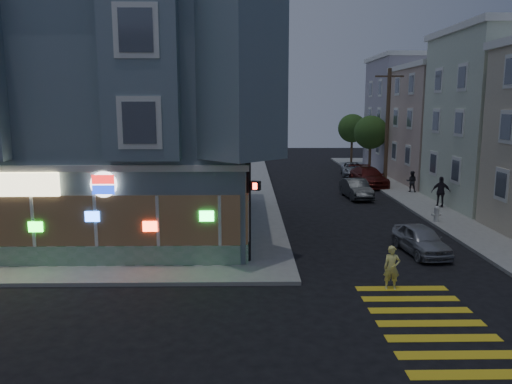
{
  "coord_description": "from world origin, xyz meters",
  "views": [
    {
      "loc": [
        1.09,
        -14.97,
        6.38
      ],
      "look_at": [
        1.45,
        6.36,
        2.65
      ],
      "focal_mm": 35.0,
      "sensor_mm": 36.0,
      "label": 1
    }
  ],
  "objects_px": {
    "utility_pole": "(387,126)",
    "parked_car_c": "(368,177)",
    "fire_hydrant": "(437,213)",
    "pedestrian_b": "(441,192)",
    "parked_car_a": "(421,240)",
    "parked_car_b": "(356,189)",
    "running_child": "(392,268)",
    "parked_car_d": "(353,169)",
    "street_tree_far": "(352,128)",
    "pedestrian_a": "(412,181)",
    "street_tree_near": "(371,132)",
    "traffic_signal": "(249,167)"
  },
  "relations": [
    {
      "from": "parked_car_a",
      "to": "parked_car_d",
      "type": "xyz_separation_m",
      "value": [
        2.1,
        24.28,
        -0.03
      ]
    },
    {
      "from": "utility_pole",
      "to": "street_tree_near",
      "type": "bearing_deg",
      "value": 88.09
    },
    {
      "from": "utility_pole",
      "to": "parked_car_c",
      "type": "xyz_separation_m",
      "value": [
        -1.3,
        0.1,
        -4.05
      ]
    },
    {
      "from": "pedestrian_a",
      "to": "parked_car_c",
      "type": "xyz_separation_m",
      "value": [
        -2.3,
        3.51,
        -0.16
      ]
    },
    {
      "from": "running_child",
      "to": "parked_car_d",
      "type": "bearing_deg",
      "value": 86.76
    },
    {
      "from": "parked_car_b",
      "to": "street_tree_far",
      "type": "bearing_deg",
      "value": 74.9
    },
    {
      "from": "parked_car_b",
      "to": "traffic_signal",
      "type": "xyz_separation_m",
      "value": [
        -7.45,
        -14.51,
        3.31
      ]
    },
    {
      "from": "street_tree_far",
      "to": "parked_car_d",
      "type": "distance_m",
      "value": 8.7
    },
    {
      "from": "running_child",
      "to": "pedestrian_b",
      "type": "bearing_deg",
      "value": 68.74
    },
    {
      "from": "pedestrian_b",
      "to": "parked_car_b",
      "type": "distance_m",
      "value": 5.87
    },
    {
      "from": "pedestrian_b",
      "to": "parked_car_c",
      "type": "xyz_separation_m",
      "value": [
        -2.3,
        9.06,
        -0.35
      ]
    },
    {
      "from": "parked_car_d",
      "to": "street_tree_near",
      "type": "bearing_deg",
      "value": 2.7
    },
    {
      "from": "pedestrian_b",
      "to": "parked_car_b",
      "type": "relative_size",
      "value": 0.47
    },
    {
      "from": "utility_pole",
      "to": "parked_car_d",
      "type": "relative_size",
      "value": 2.09
    },
    {
      "from": "parked_car_a",
      "to": "utility_pole",
      "type": "bearing_deg",
      "value": 73.41
    },
    {
      "from": "pedestrian_b",
      "to": "street_tree_near",
      "type": "bearing_deg",
      "value": -72.03
    },
    {
      "from": "street_tree_far",
      "to": "running_child",
      "type": "relative_size",
      "value": 3.41
    },
    {
      "from": "street_tree_far",
      "to": "parked_car_a",
      "type": "bearing_deg",
      "value": -96.38
    },
    {
      "from": "utility_pole",
      "to": "running_child",
      "type": "height_order",
      "value": "utility_pole"
    },
    {
      "from": "fire_hydrant",
      "to": "utility_pole",
      "type": "bearing_deg",
      "value": 86.88
    },
    {
      "from": "parked_car_c",
      "to": "utility_pole",
      "type": "bearing_deg",
      "value": -9.71
    },
    {
      "from": "utility_pole",
      "to": "street_tree_far",
      "type": "bearing_deg",
      "value": 89.18
    },
    {
      "from": "utility_pole",
      "to": "parked_car_c",
      "type": "bearing_deg",
      "value": 175.61
    },
    {
      "from": "parked_car_a",
      "to": "parked_car_c",
      "type": "height_order",
      "value": "parked_car_c"
    },
    {
      "from": "parked_car_b",
      "to": "parked_car_d",
      "type": "xyz_separation_m",
      "value": [
        2.1,
        11.2,
        -0.07
      ]
    },
    {
      "from": "running_child",
      "to": "parked_car_b",
      "type": "bearing_deg",
      "value": 87.72
    },
    {
      "from": "pedestrian_a",
      "to": "street_tree_far",
      "type": "bearing_deg",
      "value": -66.96
    },
    {
      "from": "parked_car_b",
      "to": "running_child",
      "type": "bearing_deg",
      "value": -102.61
    },
    {
      "from": "parked_car_a",
      "to": "parked_car_b",
      "type": "bearing_deg",
      "value": 84.01
    },
    {
      "from": "parked_car_b",
      "to": "parked_car_c",
      "type": "distance_m",
      "value": 5.61
    },
    {
      "from": "running_child",
      "to": "pedestrian_b",
      "type": "height_order",
      "value": "pedestrian_b"
    },
    {
      "from": "pedestrian_a",
      "to": "parked_car_a",
      "type": "bearing_deg",
      "value": 93.82
    },
    {
      "from": "utility_pole",
      "to": "running_child",
      "type": "relative_size",
      "value": 5.79
    },
    {
      "from": "pedestrian_b",
      "to": "parked_car_a",
      "type": "xyz_separation_m",
      "value": [
        -4.4,
        -9.22,
        -0.47
      ]
    },
    {
      "from": "parked_car_c",
      "to": "running_child",
      "type": "bearing_deg",
      "value": -106.85
    },
    {
      "from": "parked_car_c",
      "to": "fire_hydrant",
      "type": "height_order",
      "value": "parked_car_c"
    },
    {
      "from": "running_child",
      "to": "parked_car_a",
      "type": "distance_m",
      "value": 4.87
    },
    {
      "from": "running_child",
      "to": "parked_car_c",
      "type": "relative_size",
      "value": 0.3
    },
    {
      "from": "parked_car_a",
      "to": "running_child",
      "type": "bearing_deg",
      "value": -126.62
    },
    {
      "from": "pedestrian_b",
      "to": "street_tree_far",
      "type": "bearing_deg",
      "value": -73.09
    },
    {
      "from": "parked_car_b",
      "to": "parked_car_c",
      "type": "bearing_deg",
      "value": 63.58
    },
    {
      "from": "pedestrian_b",
      "to": "fire_hydrant",
      "type": "height_order",
      "value": "pedestrian_b"
    },
    {
      "from": "running_child",
      "to": "traffic_signal",
      "type": "relative_size",
      "value": 0.27
    },
    {
      "from": "pedestrian_a",
      "to": "traffic_signal",
      "type": "height_order",
      "value": "traffic_signal"
    },
    {
      "from": "parked_car_a",
      "to": "traffic_signal",
      "type": "height_order",
      "value": "traffic_signal"
    },
    {
      "from": "parked_car_d",
      "to": "running_child",
      "type": "bearing_deg",
      "value": -92.58
    },
    {
      "from": "parked_car_a",
      "to": "fire_hydrant",
      "type": "relative_size",
      "value": 4.23
    },
    {
      "from": "traffic_signal",
      "to": "pedestrian_a",
      "type": "bearing_deg",
      "value": 73.1
    },
    {
      "from": "street_tree_far",
      "to": "parked_car_b",
      "type": "bearing_deg",
      "value": -100.67
    },
    {
      "from": "pedestrian_b",
      "to": "traffic_signal",
      "type": "distance_m",
      "value": 16.19
    }
  ]
}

